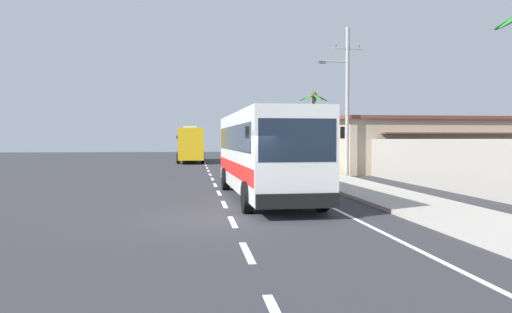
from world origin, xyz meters
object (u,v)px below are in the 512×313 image
at_px(utility_pole_mid, 346,98).
at_px(palm_second, 314,112).
at_px(roadside_building, 428,145).
at_px(motorcycle_beside_bus, 283,168).
at_px(coach_bus_foreground, 264,151).
at_px(coach_bus_far_lane, 190,144).
at_px(pedestrian_near_kerb, 301,158).

relative_size(utility_pole_mid, palm_second, 1.44).
distance_m(palm_second, roadside_building, 10.86).
height_order(palm_second, roadside_building, palm_second).
xyz_separation_m(motorcycle_beside_bus, utility_pole_mid, (4.21, 0.63, 4.40)).
distance_m(coach_bus_foreground, motorcycle_beside_bus, 10.38).
bearing_deg(coach_bus_foreground, coach_bus_far_lane, 95.67).
bearing_deg(motorcycle_beside_bus, pedestrian_near_kerb, 64.09).
relative_size(coach_bus_foreground, coach_bus_far_lane, 0.97).
distance_m(coach_bus_far_lane, pedestrian_near_kerb, 20.25).
height_order(coach_bus_foreground, utility_pole_mid, utility_pole_mid).
distance_m(coach_bus_far_lane, palm_second, 15.18).
bearing_deg(pedestrian_near_kerb, motorcycle_beside_bus, -50.35).
height_order(motorcycle_beside_bus, utility_pole_mid, utility_pole_mid).
xyz_separation_m(palm_second, roadside_building, (6.59, -8.16, -2.79)).
bearing_deg(utility_pole_mid, coach_bus_foreground, -122.85).
relative_size(coach_bus_foreground, utility_pole_mid, 1.23).
height_order(motorcycle_beside_bus, roadside_building, roadside_building).
distance_m(coach_bus_far_lane, utility_pole_mid, 24.53).
bearing_deg(pedestrian_near_kerb, roadside_building, 67.30).
bearing_deg(coach_bus_far_lane, coach_bus_foreground, -84.33).
bearing_deg(roadside_building, pedestrian_near_kerb, -178.26).
relative_size(utility_pole_mid, roadside_building, 0.64).
relative_size(motorcycle_beside_bus, pedestrian_near_kerb, 1.13).
bearing_deg(coach_bus_foreground, utility_pole_mid, 57.15).
height_order(coach_bus_far_lane, utility_pole_mid, utility_pole_mid).
relative_size(pedestrian_near_kerb, roadside_building, 0.12).
relative_size(motorcycle_beside_bus, roadside_building, 0.13).
relative_size(motorcycle_beside_bus, palm_second, 0.30).
relative_size(coach_bus_foreground, palm_second, 1.77).
bearing_deg(utility_pole_mid, motorcycle_beside_bus, -171.46).
xyz_separation_m(coach_bus_far_lane, roadside_building, (17.50, -18.34, 0.05)).
relative_size(palm_second, roadside_building, 0.45).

